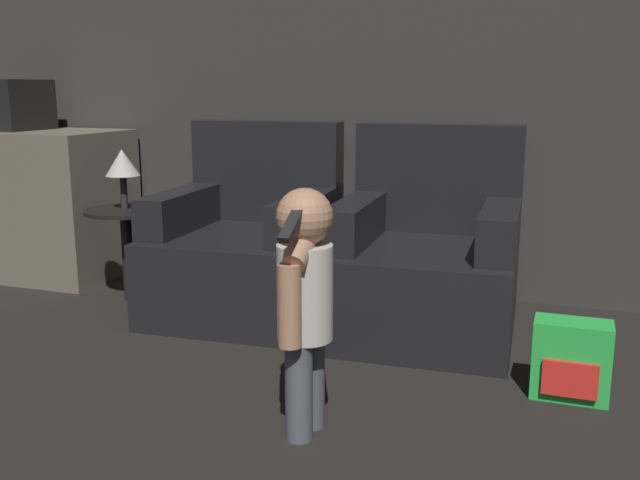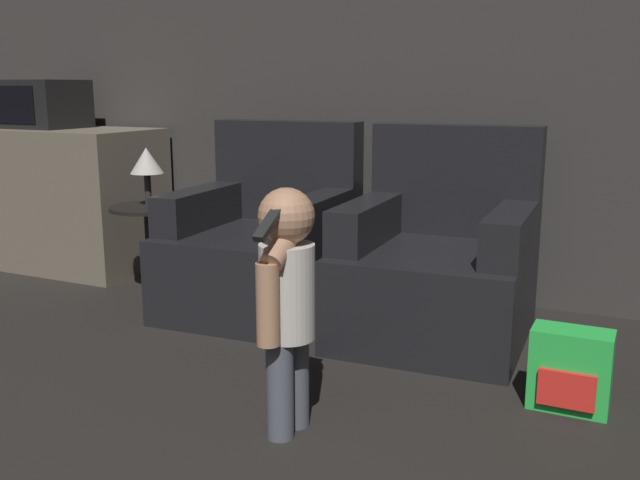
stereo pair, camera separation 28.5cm
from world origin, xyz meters
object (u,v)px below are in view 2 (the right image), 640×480
Objects in this scene: person_toddler at (286,292)px; toy_backpack at (570,370)px; armchair_right at (438,266)px; lamp at (147,162)px; armchair_left at (264,247)px; microwave at (44,104)px.

person_toddler is 2.79× the size of toy_backpack.
lamp is at bearing 179.20° from armchair_right.
toy_backpack is (0.83, 0.60, -0.34)m from person_toddler.
person_toddler is at bearing -101.07° from armchair_right.
toy_backpack is at bearing -23.31° from armchair_left.
microwave is (-2.66, 0.24, 0.71)m from armchair_right.
armchair_right is 1.20m from person_toddler.
toy_backpack is at bearing -44.01° from armchair_right.
person_toddler is at bearing -144.38° from toy_backpack.
armchair_left is 1.00× the size of armchair_right.
armchair_right is 2.77m from microwave.
lamp is (-0.69, -0.06, 0.42)m from armchair_left.
microwave reaches higher than toy_backpack.
microwave is (-1.73, 0.24, 0.71)m from armchair_left.
person_toddler is (-0.17, -1.18, 0.17)m from armchair_right.
toy_backpack is 3.54m from microwave.
microwave is 1.42× the size of lamp.
armchair_right is 3.23× the size of toy_backpack.
microwave reaches higher than lamp.
armchair_left reaches higher than lamp.
person_toddler is 1.08m from toy_backpack.
lamp is at bearing -16.20° from microwave.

